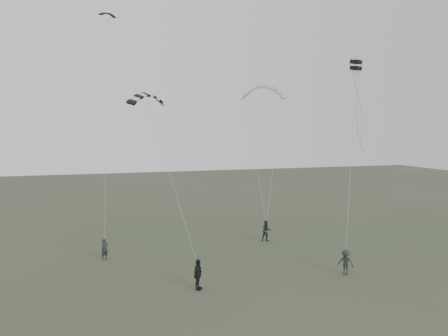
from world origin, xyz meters
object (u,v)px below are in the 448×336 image
object	(u,v)px
kite_pale_large	(263,87)
kite_box	(356,65)
flyer_far	(346,262)
kite_dark_small	(108,13)
flyer_left	(105,249)
flyer_center	(198,274)
flyer_right	(266,231)
kite_striped	(147,95)

from	to	relation	value
kite_pale_large	kite_box	xyz separation A→B (m)	(1.98, -12.75, 0.44)
flyer_far	kite_dark_small	xyz separation A→B (m)	(-14.19, 12.97, 18.00)
flyer_left	flyer_center	size ratio (longest dim) A/B	0.84
flyer_right	kite_pale_large	size ratio (longest dim) A/B	0.39
flyer_center	kite_striped	size ratio (longest dim) A/B	0.64
flyer_center	flyer_far	size ratio (longest dim) A/B	1.12
flyer_center	kite_box	size ratio (longest dim) A/B	2.58
flyer_left	kite_dark_small	size ratio (longest dim) A/B	1.15
flyer_center	kite_pale_large	size ratio (longest dim) A/B	0.40
flyer_left	flyer_far	xyz separation A→B (m)	(15.00, -8.04, 0.05)
flyer_far	kite_striped	world-z (taller)	kite_striped
kite_dark_small	kite_pale_large	size ratio (longest dim) A/B	0.29
flyer_left	kite_dark_small	xyz separation A→B (m)	(0.81, 4.93, 18.05)
flyer_center	flyer_right	bearing A→B (deg)	-6.48
flyer_right	kite_box	size ratio (longest dim) A/B	2.48
flyer_right	kite_striped	world-z (taller)	kite_striped
kite_box	flyer_right	bearing A→B (deg)	97.84
flyer_right	flyer_center	size ratio (longest dim) A/B	0.96
flyer_center	kite_pale_large	xyz separation A→B (m)	(10.59, 15.94, 12.77)
flyer_left	kite_striped	distance (m)	11.66
kite_striped	kite_pale_large	bearing A→B (deg)	9.72
kite_pale_large	kite_box	distance (m)	12.91
flyer_far	kite_box	bearing A→B (deg)	101.38
flyer_left	kite_dark_small	bearing A→B (deg)	53.53
flyer_left	kite_striped	world-z (taller)	kite_striped
flyer_right	kite_striped	distance (m)	15.40
flyer_left	flyer_right	size ratio (longest dim) A/B	0.87
flyer_right	kite_dark_small	bearing A→B (deg)	172.40
flyer_left	kite_pale_large	size ratio (longest dim) A/B	0.34
flyer_center	kite_pale_large	bearing A→B (deg)	1.71
flyer_right	flyer_center	distance (m)	12.38
flyer_right	flyer_far	xyz separation A→B (m)	(1.66, -9.45, -0.06)
flyer_center	kite_dark_small	size ratio (longest dim) A/B	1.37
kite_dark_small	flyer_right	bearing A→B (deg)	-46.52
flyer_right	kite_pale_large	xyz separation A→B (m)	(2.34, 6.71, 12.81)
kite_box	flyer_left	bearing A→B (deg)	137.56
flyer_far	kite_dark_small	bearing A→B (deg)	-173.04
kite_striped	kite_dark_small	bearing A→B (deg)	80.52
kite_pale_large	flyer_far	bearing A→B (deg)	-56.11
flyer_right	kite_dark_small	world-z (taller)	kite_dark_small
flyer_left	flyer_right	xyz separation A→B (m)	(13.34, 1.42, 0.11)
kite_dark_small	kite_box	size ratio (longest dim) A/B	1.89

